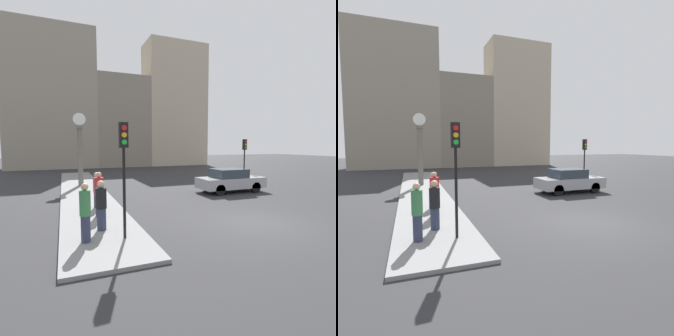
{
  "view_description": "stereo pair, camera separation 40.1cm",
  "coord_description": "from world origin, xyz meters",
  "views": [
    {
      "loc": [
        -6.86,
        -7.87,
        2.98
      ],
      "look_at": [
        -1.24,
        6.16,
        1.65
      ],
      "focal_mm": 28.0,
      "sensor_mm": 36.0,
      "label": 1
    },
    {
      "loc": [
        -6.49,
        -8.01,
        2.98
      ],
      "look_at": [
        -1.24,
        6.16,
        1.65
      ],
      "focal_mm": 28.0,
      "sensor_mm": 36.0,
      "label": 2
    }
  ],
  "objects": [
    {
      "name": "ground_plane",
      "position": [
        0.0,
        0.0,
        0.0
      ],
      "size": [
        120.0,
        120.0,
        0.0
      ],
      "primitive_type": "plane",
      "color": "#2D2D30"
    },
    {
      "name": "sidewalk_corner",
      "position": [
        -5.73,
        9.44,
        0.06
      ],
      "size": [
        2.67,
        22.89,
        0.11
      ],
      "primitive_type": "cube",
      "color": "gray",
      "rests_on": "ground_plane"
    },
    {
      "name": "building_row",
      "position": [
        -0.06,
        29.0,
        8.26
      ],
      "size": [
        26.69,
        5.0,
        17.68
      ],
      "color": "gray",
      "rests_on": "ground_plane"
    },
    {
      "name": "sedan_car",
      "position": [
        2.94,
        5.96,
        0.75
      ],
      "size": [
        4.21,
        1.8,
        1.49
      ],
      "color": "#9E9EA3",
      "rests_on": "ground_plane"
    },
    {
      "name": "traffic_light_near",
      "position": [
        -5.17,
        -0.06,
        2.66
      ],
      "size": [
        0.26,
        0.24,
        3.55
      ],
      "color": "black",
      "rests_on": "sidewalk_corner"
    },
    {
      "name": "traffic_light_far",
      "position": [
        5.43,
        7.78,
        2.44
      ],
      "size": [
        0.26,
        0.24,
        3.39
      ],
      "color": "black",
      "rests_on": "ground_plane"
    },
    {
      "name": "street_clock",
      "position": [
        -5.74,
        11.67,
        2.6
      ],
      "size": [
        0.94,
        0.46,
        5.15
      ],
      "color": "#666056",
      "rests_on": "sidewalk_corner"
    },
    {
      "name": "pedestrian_green_hoodie",
      "position": [
        -6.31,
        0.03,
        1.0
      ],
      "size": [
        0.32,
        0.32,
        1.77
      ],
      "color": "#2D334C",
      "rests_on": "sidewalk_corner"
    },
    {
      "name": "pedestrian_black_jacket",
      "position": [
        -5.73,
        1.0,
        0.96
      ],
      "size": [
        0.36,
        0.36,
        1.69
      ],
      "color": "#2D334C",
      "rests_on": "sidewalk_corner"
    },
    {
      "name": "pedestrian_grey_jacket",
      "position": [
        -5.47,
        4.35,
        0.94
      ],
      "size": [
        0.34,
        0.34,
        1.63
      ],
      "color": "#2D334C",
      "rests_on": "sidewalk_corner"
    },
    {
      "name": "pedestrian_red_top",
      "position": [
        -5.56,
        2.83,
        1.01
      ],
      "size": [
        0.37,
        0.37,
        1.79
      ],
      "color": "#2D334C",
      "rests_on": "sidewalk_corner"
    }
  ]
}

